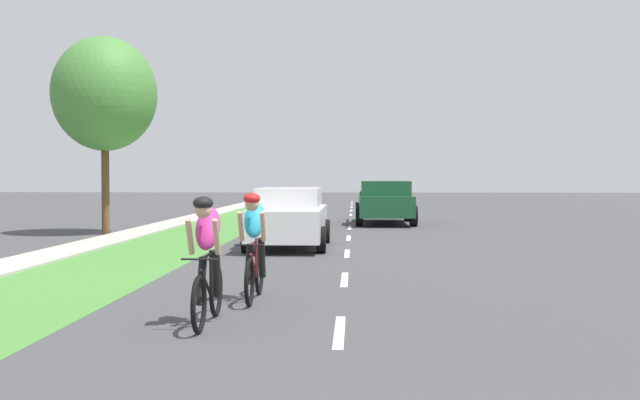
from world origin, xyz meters
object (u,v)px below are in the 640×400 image
Objects in this scene: pickup_dark_green at (385,202)px; street_tree_near at (105,94)px; cyclist_trailing at (254,245)px; sedan_white at (289,217)px; cyclist_lead at (207,259)px.

pickup_dark_green is 0.83× the size of street_tree_near.
sedan_white is (-0.21, 7.97, -0.04)m from cyclist_trailing.
street_tree_near is at bearing 148.05° from sedan_white.
sedan_white is 0.70× the size of street_tree_near.
street_tree_near is (-6.07, 3.78, 3.58)m from sedan_white.
street_tree_near is (-6.27, 11.75, 3.54)m from cyclist_trailing.
street_tree_near is (-8.89, -5.60, 3.52)m from pickup_dark_green.
cyclist_lead is 0.40× the size of sedan_white.
street_tree_near is at bearing 113.72° from cyclist_lead.
cyclist_lead is 1.80m from cyclist_trailing.
street_tree_near reaches higher than pickup_dark_green.
sedan_white is (0.12, 9.74, -0.04)m from cyclist_lead.
cyclist_trailing is at bearing -98.58° from pickup_dark_green.
cyclist_lead is 15.19m from street_tree_near.
pickup_dark_green is 11.08m from street_tree_near.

